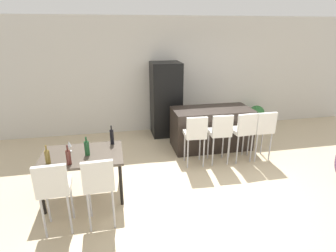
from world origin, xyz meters
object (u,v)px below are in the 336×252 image
Objects in this scene: bar_chair_right at (244,129)px; wine_bottle_left at (87,148)px; dining_chair_far at (99,182)px; refrigerator at (166,99)px; bar_chair_middle at (220,131)px; bar_chair_far at (263,128)px; wine_glass_middle at (69,144)px; dining_chair_near at (54,186)px; bar_chair_left at (195,133)px; potted_plant at (256,115)px; wine_bottle_end at (69,157)px; dining_table at (82,158)px; wine_bottle_right at (112,137)px; kitchen_island at (211,128)px; wine_bottle_inner at (47,157)px.

bar_chair_right is 3.49× the size of wine_bottle_left.
dining_chair_far is 0.57× the size of refrigerator.
bar_chair_middle is 3.49× the size of wine_bottle_left.
bar_chair_far is 6.03× the size of wine_glass_middle.
bar_chair_left is at bearing 31.48° from dining_chair_near.
dining_chair_far is at bearing -147.90° from bar_chair_middle.
wine_bottle_end is at bearing -148.81° from potted_plant.
bar_chair_left is 2.15m from dining_table.
bar_chair_left is 1.01m from bar_chair_right.
bar_chair_far is 2.04m from potted_plant.
wine_bottle_left is 4.97m from potted_plant.
bar_chair_left is 1.00× the size of bar_chair_middle.
bar_chair_far is 1.00× the size of dining_chair_near.
refrigerator reaches higher than wine_bottle_right.
bar_chair_left reaches higher than dining_table.
bar_chair_left is 0.83× the size of dining_table.
bar_chair_far is at bearing -0.02° from bar_chair_right.
dining_chair_near is 0.57m from dining_chair_far.
dining_table is 1.20× the size of dining_chair_far.
potted_plant is (1.31, 1.81, -0.34)m from bar_chair_right.
kitchen_island is 1.41m from refrigerator.
bar_chair_right is 0.42m from bar_chair_far.
wine_bottle_left is at bearing -34.60° from wine_glass_middle.
wine_bottle_end is (-3.64, -0.93, 0.16)m from bar_chair_far.
bar_chair_left is 2.28m from dining_chair_far.
refrigerator is 2.99× the size of potted_plant.
bar_chair_left reaches higher than wine_glass_middle.
wine_bottle_inner is (-2.51, -0.84, 0.15)m from bar_chair_left.
dining_chair_near is at bearing -115.93° from wine_bottle_left.
bar_chair_far is (0.92, -0.00, 0.00)m from bar_chair_middle.
bar_chair_middle reaches higher than potted_plant.
wine_bottle_left is 0.35m from wine_glass_middle.
bar_chair_right is 1.71× the size of potted_plant.
kitchen_island is 3.28m from dining_chair_far.
dining_chair_far is (0.57, -0.00, 0.00)m from dining_chair_near.
bar_chair_left is 1.62m from wine_bottle_right.
bar_chair_far is at bearing 12.04° from wine_bottle_inner.
bar_chair_right is 3.47× the size of wine_bottle_end.
dining_chair_far is 5.23m from potted_plant.
wine_bottle_left is at bearing -23.09° from dining_table.
wine_bottle_inner is at bearing -164.44° from bar_chair_middle.
bar_chair_left is at bearing 179.99° from bar_chair_far.
bar_chair_middle is at bearing 32.10° from dining_chair_far.
bar_chair_far is at bearing -47.62° from refrigerator.
bar_chair_left is 1.43m from bar_chair_far.
bar_chair_far and dining_chair_far have the same top height.
dining_table is at bearing 64.44° from wine_bottle_end.
kitchen_island reaches higher than potted_plant.
refrigerator reaches higher than bar_chair_right.
wine_bottle_inner is 3.50m from refrigerator.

